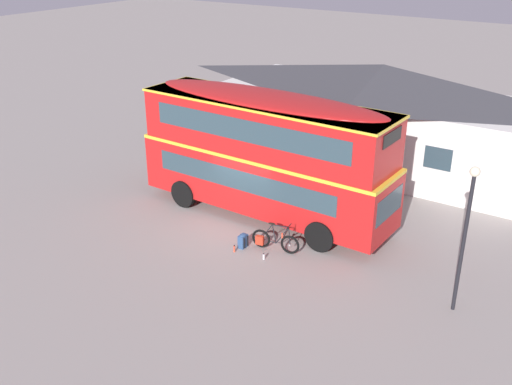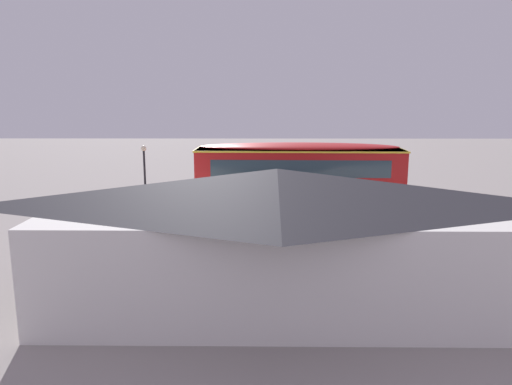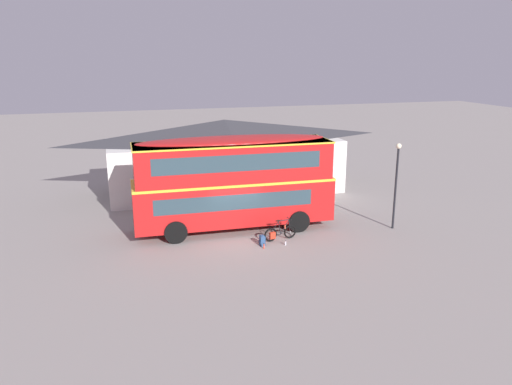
% 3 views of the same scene
% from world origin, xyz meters
% --- Properties ---
extents(ground_plane, '(120.00, 120.00, 0.00)m').
position_xyz_m(ground_plane, '(0.00, 0.00, 0.00)').
color(ground_plane, gray).
extents(double_decker_bus, '(10.04, 2.87, 4.79)m').
position_xyz_m(double_decker_bus, '(0.23, 1.04, 2.64)').
color(double_decker_bus, black).
rests_on(double_decker_bus, ground).
extents(touring_bicycle, '(1.74, 0.63, 1.04)m').
position_xyz_m(touring_bicycle, '(1.95, -1.11, 0.37)').
color(touring_bicycle, black).
rests_on(touring_bicycle, ground).
extents(backpack_on_ground, '(0.29, 0.34, 0.51)m').
position_xyz_m(backpack_on_ground, '(0.95, -1.51, 0.27)').
color(backpack_on_ground, '#2D4C7A').
rests_on(backpack_on_ground, ground).
extents(water_bottle_red_squeeze, '(0.07, 0.07, 0.26)m').
position_xyz_m(water_bottle_red_squeeze, '(0.90, -1.95, 0.12)').
color(water_bottle_red_squeeze, '#D84C33').
rests_on(water_bottle_red_squeeze, ground).
extents(water_bottle_clear_plastic, '(0.07, 0.07, 0.22)m').
position_xyz_m(water_bottle_clear_plastic, '(2.01, -1.81, 0.10)').
color(water_bottle_clear_plastic, silver).
rests_on(water_bottle_clear_plastic, ground).
extents(pub_building, '(15.12, 5.97, 4.66)m').
position_xyz_m(pub_building, '(1.56, 8.65, 2.38)').
color(pub_building, silver).
rests_on(pub_building, ground).
extents(street_lamp, '(0.28, 0.28, 4.44)m').
position_xyz_m(street_lamp, '(8.12, -1.15, 2.76)').
color(street_lamp, black).
rests_on(street_lamp, ground).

